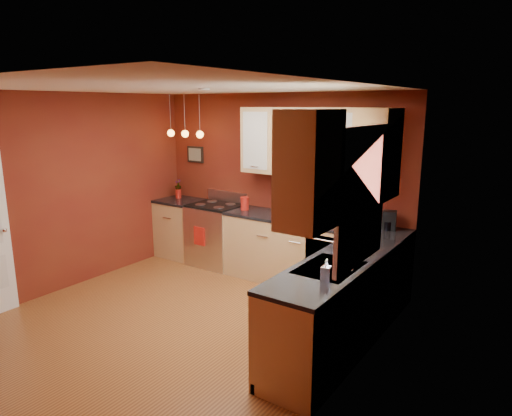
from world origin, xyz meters
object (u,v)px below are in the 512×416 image
Objects in this scene: sink at (330,270)px; coffee_maker at (389,221)px; gas_range at (216,234)px; red_canister at (245,203)px; soap_pump at (326,270)px.

sink is 3.01× the size of coffee_maker.
sink is (2.62, -1.50, 0.43)m from gas_range.
sink is 1.63m from coffee_maker.
gas_range is 3.05m from sink.
red_canister is 2.83m from soap_pump.
gas_range is 4.77× the size of coffee_maker.
soap_pump reaches higher than gas_range.
gas_range is 3.33m from soap_pump.
red_canister reaches higher than gas_range.
sink reaches higher than soap_pump.
coffee_maker is at bearing 92.92° from soap_pump.
sink is 0.35m from soap_pump.
gas_range is at bearing 150.22° from sink.
soap_pump is (2.74, -1.82, 0.55)m from gas_range.
red_canister is at bearing 140.34° from soap_pump.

